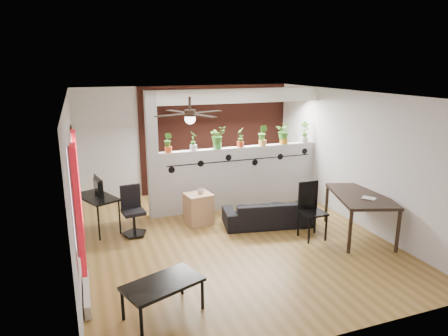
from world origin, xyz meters
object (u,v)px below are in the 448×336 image
at_px(cup, 201,191).
at_px(coffee_table, 163,286).
at_px(potted_plant_1, 193,140).
at_px(dining_table, 361,199).
at_px(potted_plant_5, 284,133).
at_px(potted_plant_6, 305,131).
at_px(potted_plant_4, 263,134).
at_px(potted_plant_2, 217,137).
at_px(computer_desk, 97,199).
at_px(office_chair, 133,214).
at_px(sofa, 268,213).
at_px(ceiling_fan, 190,115).
at_px(cube_shelf, 199,208).
at_px(potted_plant_3, 240,137).
at_px(folding_chair, 310,205).
at_px(potted_plant_0, 168,142).

relative_size(cup, coffee_table, 0.11).
bearing_deg(potted_plant_1, dining_table, -41.81).
height_order(potted_plant_5, potted_plant_6, potted_plant_6).
bearing_deg(potted_plant_4, potted_plant_2, 180.00).
relative_size(computer_desk, office_chair, 1.17).
relative_size(computer_desk, dining_table, 0.64).
relative_size(cup, computer_desk, 0.12).
bearing_deg(potted_plant_4, dining_table, -67.59).
bearing_deg(potted_plant_4, office_chair, -165.74).
relative_size(potted_plant_2, potted_plant_5, 0.99).
xyz_separation_m(potted_plant_4, office_chair, (-2.98, -0.76, -1.19)).
bearing_deg(potted_plant_5, cup, -163.52).
distance_m(potted_plant_1, office_chair, 1.97).
distance_m(potted_plant_2, cup, 1.28).
distance_m(potted_plant_2, sofa, 1.92).
relative_size(potted_plant_4, coffee_table, 0.42).
relative_size(sofa, office_chair, 1.81).
distance_m(ceiling_fan, potted_plant_4, 2.88).
relative_size(potted_plant_6, cube_shelf, 0.80).
distance_m(potted_plant_2, dining_table, 3.12).
bearing_deg(sofa, potted_plant_5, -117.51).
height_order(ceiling_fan, potted_plant_1, ceiling_fan).
bearing_deg(potted_plant_1, potted_plant_3, -0.00).
distance_m(potted_plant_6, cube_shelf, 3.09).
distance_m(potted_plant_3, potted_plant_6, 1.58).
height_order(ceiling_fan, potted_plant_2, ceiling_fan).
xyz_separation_m(ceiling_fan, dining_table, (3.05, -0.44, -1.60)).
xyz_separation_m(sofa, coffee_table, (-2.54, -2.19, 0.16)).
height_order(sofa, office_chair, office_chair).
bearing_deg(dining_table, office_chair, 159.18).
bearing_deg(potted_plant_2, folding_chair, -60.57).
bearing_deg(potted_plant_2, potted_plant_1, -180.00).
relative_size(potted_plant_5, dining_table, 0.29).
xyz_separation_m(potted_plant_6, cup, (-2.68, -0.64, -0.95)).
xyz_separation_m(potted_plant_5, dining_table, (0.40, -2.24, -0.89)).
bearing_deg(dining_table, coffee_table, -163.42).
bearing_deg(potted_plant_0, folding_chair, -42.21).
bearing_deg(computer_desk, potted_plant_2, 7.67).
relative_size(potted_plant_1, coffee_table, 0.37).
relative_size(potted_plant_0, dining_table, 0.25).
xyz_separation_m(potted_plant_3, cube_shelf, (-1.15, -0.64, -1.27)).
height_order(ceiling_fan, coffee_table, ceiling_fan).
height_order(dining_table, folding_chair, folding_chair).
distance_m(potted_plant_0, office_chair, 1.64).
distance_m(potted_plant_3, coffee_table, 4.34).
bearing_deg(potted_plant_6, cup, -166.63).
height_order(potted_plant_2, cube_shelf, potted_plant_2).
height_order(potted_plant_3, potted_plant_6, potted_plant_6).
bearing_deg(potted_plant_2, potted_plant_6, -0.00).
relative_size(potted_plant_3, computer_desk, 0.40).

